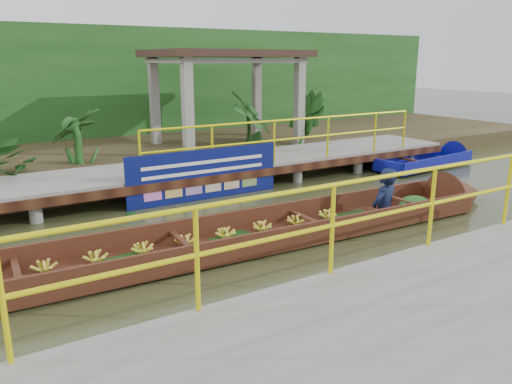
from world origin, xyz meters
TOP-DOWN VIEW (x-y plane):
  - ground at (0.00, 0.00)m, footprint 80.00×80.00m
  - land_strip at (0.00, 7.50)m, footprint 30.00×8.00m
  - far_dock at (0.02, 3.43)m, footprint 16.00×2.06m
  - pavilion at (3.00, 6.30)m, footprint 4.40×3.00m
  - foliage_backdrop at (0.00, 10.00)m, footprint 30.00×0.80m
  - vendor_boat at (0.02, -0.41)m, footprint 11.41×1.59m
  - moored_blue_boat at (7.89, 2.28)m, footprint 3.82×1.34m
  - blue_banner at (0.38, 2.48)m, footprint 3.49×0.04m
  - tropical_plants at (-1.75, 5.30)m, footprint 14.18×1.18m

SIDE VIEW (x-z plane):
  - ground at x=0.00m, z-range 0.00..0.00m
  - moored_blue_boat at x=7.89m, z-range -0.29..0.60m
  - land_strip at x=0.00m, z-range 0.00..0.45m
  - vendor_boat at x=0.02m, z-range -0.89..1.35m
  - far_dock at x=0.02m, z-range -0.35..1.30m
  - blue_banner at x=0.38m, z-range 0.01..1.10m
  - tropical_plants at x=-1.75m, z-range 0.45..1.93m
  - foliage_backdrop at x=0.00m, z-range 0.00..4.00m
  - pavilion at x=3.00m, z-range 1.32..4.32m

